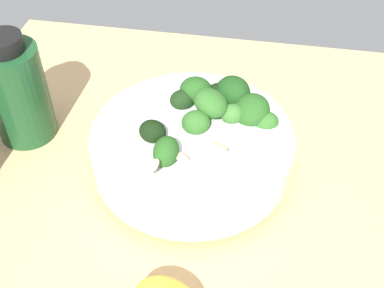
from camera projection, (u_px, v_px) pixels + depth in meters
The scene contains 3 objects.
ground_plane at pixel (173, 190), 57.83cm from camera, with size 60.36×60.36×4.17cm, color tan.
bowl_of_broccoli at pixel (195, 142), 55.17cm from camera, with size 22.23×22.23×9.61cm.
bottle_tall at pixel (17, 91), 57.56cm from camera, with size 7.00×7.00×13.76cm.
Camera 1 is at (-36.59, -8.66, 42.25)cm, focal length 46.32 mm.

